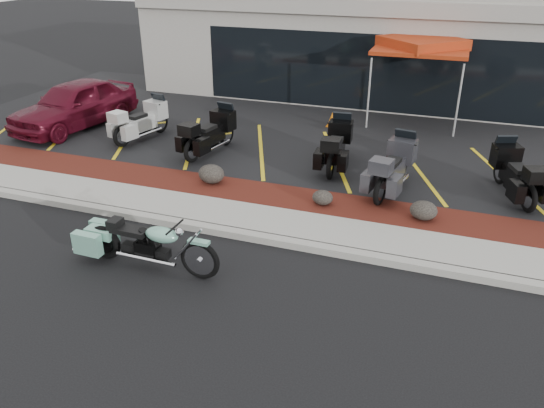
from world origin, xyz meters
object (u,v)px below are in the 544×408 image
at_px(touring_white, 159,113).
at_px(popup_canopy, 422,46).
at_px(hero_cruiser, 200,254).
at_px(parked_car, 74,104).
at_px(traffic_cone, 332,119).

xyz_separation_m(touring_white, popup_canopy, (7.35, 4.02, 1.81)).
distance_m(hero_cruiser, popup_canopy, 11.25).
relative_size(touring_white, parked_car, 0.49).
height_order(touring_white, parked_car, parked_car).
xyz_separation_m(touring_white, parked_car, (-2.85, -0.37, 0.12)).
height_order(parked_car, popup_canopy, popup_canopy).
xyz_separation_m(hero_cruiser, parked_car, (-7.57, 6.35, 0.38)).
xyz_separation_m(hero_cruiser, touring_white, (-4.72, 6.72, 0.26)).
height_order(parked_car, traffic_cone, parked_car).
bearing_deg(touring_white, parked_car, 111.36).
xyz_separation_m(parked_car, popup_canopy, (10.20, 4.39, 1.69)).
relative_size(hero_cruiser, parked_car, 0.66).
relative_size(hero_cruiser, touring_white, 1.35).
bearing_deg(hero_cruiser, touring_white, 125.98).
relative_size(hero_cruiser, traffic_cone, 6.26).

